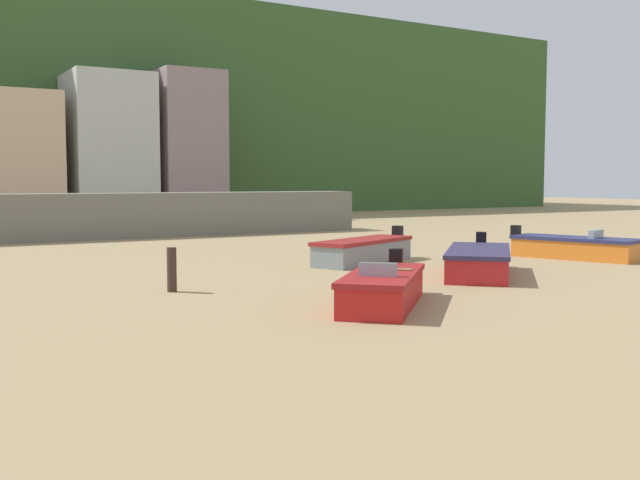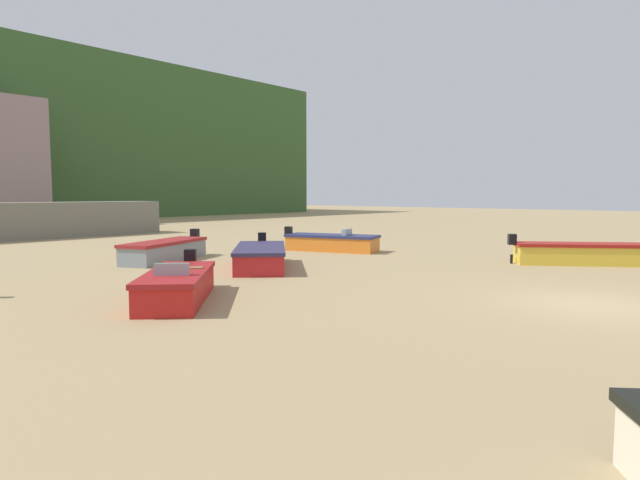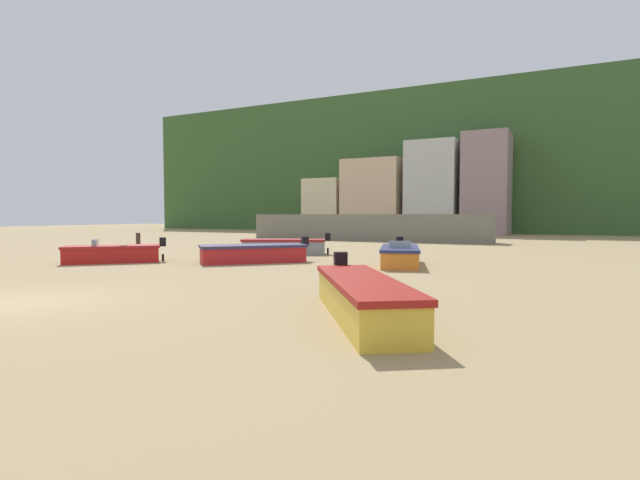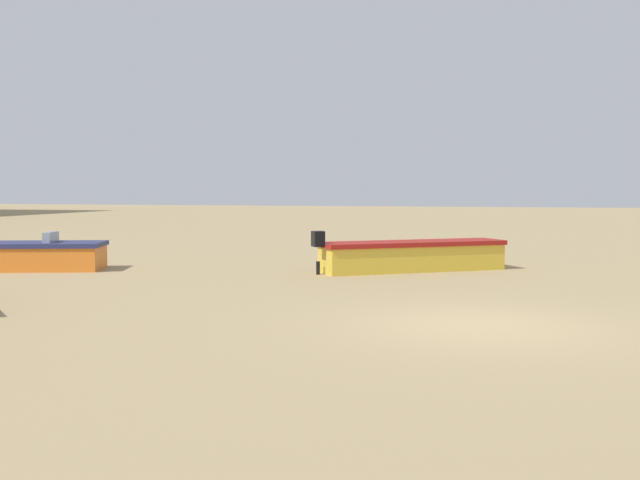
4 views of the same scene
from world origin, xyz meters
name	(u,v)px [view 4 (image 4 of 4)]	position (x,y,z in m)	size (l,w,h in m)	color
ground_plane	(480,325)	(0.00, 0.00, 0.00)	(160.00, 160.00, 0.00)	#9F875D
boat_yellow_0	(412,256)	(7.78, 2.16, 0.41)	(3.86, 4.93, 1.12)	gold
boat_orange_3	(24,256)	(5.32, 12.38, 0.39)	(2.71, 4.57, 1.08)	orange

